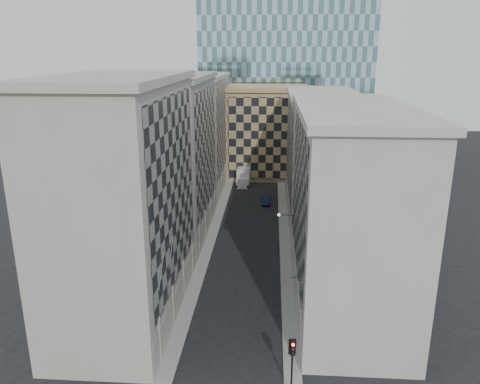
% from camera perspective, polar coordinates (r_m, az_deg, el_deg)
% --- Properties ---
extents(sidewalk_west, '(1.50, 100.00, 0.15)m').
position_cam_1_polar(sidewalk_west, '(66.68, -3.62, -5.84)').
color(sidewalk_west, gray).
rests_on(sidewalk_west, ground).
extents(sidewalk_east, '(1.50, 100.00, 0.15)m').
position_cam_1_polar(sidewalk_east, '(66.19, 5.48, -6.06)').
color(sidewalk_east, gray).
rests_on(sidewalk_east, ground).
extents(bldg_left_a, '(10.80, 22.80, 23.70)m').
position_cam_1_polar(bldg_left_a, '(46.39, -13.85, -1.11)').
color(bldg_left_a, '#9F9B8F').
rests_on(bldg_left_a, ground).
extents(bldg_left_b, '(10.80, 22.80, 22.70)m').
position_cam_1_polar(bldg_left_b, '(67.07, -8.25, 4.24)').
color(bldg_left_b, gray).
rests_on(bldg_left_b, ground).
extents(bldg_left_c, '(10.80, 22.80, 21.70)m').
position_cam_1_polar(bldg_left_c, '(88.39, -5.29, 7.04)').
color(bldg_left_c, '#9F9B8F').
rests_on(bldg_left_c, ground).
extents(bldg_right_a, '(10.80, 26.80, 20.70)m').
position_cam_1_polar(bldg_right_a, '(49.11, 12.80, -1.88)').
color(bldg_right_a, '#A7A299').
rests_on(bldg_right_a, ground).
extents(bldg_right_b, '(10.80, 28.80, 19.70)m').
position_cam_1_polar(bldg_right_b, '(75.09, 9.80, 4.36)').
color(bldg_right_b, '#A7A299').
rests_on(bldg_right_b, ground).
extents(tan_block, '(16.80, 14.80, 18.80)m').
position_cam_1_polar(tan_block, '(100.22, 3.26, 7.43)').
color(tan_block, '#9D8153').
rests_on(tan_block, ground).
extents(church_tower, '(7.20, 7.20, 51.50)m').
position_cam_1_polar(church_tower, '(113.04, 2.45, 17.42)').
color(church_tower, '#2A2521').
rests_on(church_tower, ground).
extents(flagpoles_left, '(0.10, 6.33, 2.33)m').
position_cam_1_polar(flagpoles_left, '(41.99, -8.97, -8.35)').
color(flagpoles_left, gray).
rests_on(flagpoles_left, ground).
extents(bracket_lamp, '(1.98, 0.36, 0.36)m').
position_cam_1_polar(bracket_lamp, '(58.36, 4.93, -2.79)').
color(bracket_lamp, black).
rests_on(bracket_lamp, ground).
extents(traffic_light, '(0.59, 0.52, 4.69)m').
position_cam_1_polar(traffic_light, '(37.87, 6.40, -19.19)').
color(traffic_light, black).
rests_on(traffic_light, sidewalk_east).
extents(box_truck, '(2.64, 6.21, 3.38)m').
position_cam_1_polar(box_truck, '(93.55, 0.42, 1.78)').
color(box_truck, silver).
rests_on(box_truck, ground).
extents(dark_car, '(1.59, 3.94, 1.27)m').
position_cam_1_polar(dark_car, '(82.00, 3.18, -1.03)').
color(dark_car, '#0E1336').
rests_on(dark_car, ground).
extents(shop_sign, '(1.27, 0.74, 0.84)m').
position_cam_1_polar(shop_sign, '(47.47, 5.78, -10.72)').
color(shop_sign, black).
rests_on(shop_sign, ground).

